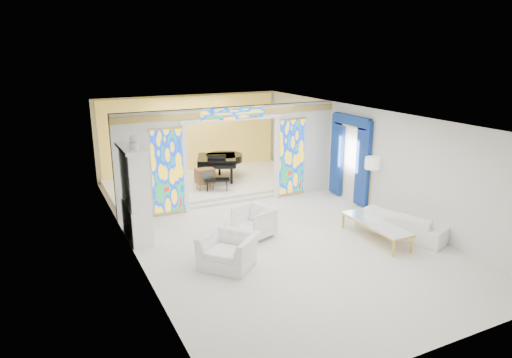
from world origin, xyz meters
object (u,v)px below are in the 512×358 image
armchair_right (254,222)px  grand_piano (220,160)px  coffee_table (376,224)px  tv_console (205,176)px  china_cabinet (135,194)px  sofa (402,223)px  armchair_left (228,251)px

armchair_right → grand_piano: bearing=148.6°
coffee_table → tv_console: tv_console is taller
china_cabinet → coffee_table: 6.04m
armchair_right → sofa: bearing=46.5°
armchair_right → sofa: (3.49, -1.55, -0.07)m
grand_piano → tv_console: grand_piano is taller
tv_console → grand_piano: bearing=44.0°
armchair_left → grand_piano: bearing=117.8°
sofa → coffee_table: bearing=66.7°
china_cabinet → tv_console: 3.89m
china_cabinet → tv_console: size_ratio=3.94×
sofa → tv_console: 6.43m
sofa → coffee_table: 0.85m
armchair_right → tv_console: (0.10, 3.90, 0.23)m
armchair_left → sofa: size_ratio=0.50×
china_cabinet → armchair_left: china_cabinet is taller
sofa → coffee_table: size_ratio=1.09×
china_cabinet → grand_piano: china_cabinet is taller
tv_console → coffee_table: bearing=-67.1°
sofa → armchair_left: bearing=66.1°
sofa → coffee_table: sofa is taller
grand_piano → china_cabinet: bearing=-114.2°
armchair_right → sofa: armchair_right is taller
china_cabinet → sofa: size_ratio=1.19×
china_cabinet → armchair_right: china_cabinet is taller
grand_piano → armchair_left: bearing=-89.0°
grand_piano → tv_console: bearing=-112.3°
armchair_left → grand_piano: (2.26, 6.10, 0.48)m
sofa → grand_piano: size_ratio=0.88×
coffee_table → armchair_left: bearing=175.8°
coffee_table → tv_console: size_ratio=3.02×
armchair_right → sofa: size_ratio=0.39×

